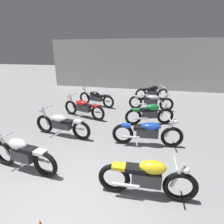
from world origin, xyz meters
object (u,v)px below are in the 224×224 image
Objects in this scene: motorcycle_right_row_1 at (148,132)px; motorcycle_right_row_2 at (150,114)px; motorcycle_left_row_1 at (62,124)px; motorcycle_left_row_2 at (83,108)px; motorcycle_right_row_4 at (152,92)px; motorcycle_left_row_0 at (23,154)px; motorcycle_left_row_3 at (96,98)px; motorcycle_right_row_3 at (151,101)px; motorcycle_right_row_0 at (147,177)px.

motorcycle_right_row_1 is 1.14× the size of motorcycle_right_row_2.
motorcycle_left_row_2 is (0.05, 1.86, 0.00)m from motorcycle_left_row_1.
motorcycle_left_row_2 reaches higher than motorcycle_right_row_4.
motorcycle_left_row_0 is 1.01× the size of motorcycle_right_row_4.
motorcycle_left_row_3 is at bearing 89.85° from motorcycle_left_row_2.
motorcycle_left_row_2 is (0.06, 3.76, -0.01)m from motorcycle_left_row_0.
motorcycle_right_row_1 is 3.56m from motorcycle_right_row_3.
motorcycle_left_row_3 and motorcycle_right_row_1 have the same top height.
motorcycle_left_row_1 is 1.03× the size of motorcycle_left_row_3.
motorcycle_left_row_1 is 3.38m from motorcycle_right_row_2.
motorcycle_right_row_1 is at bearing -51.64° from motorcycle_left_row_3.
motorcycle_left_row_0 is 6.21m from motorcycle_right_row_3.
motorcycle_left_row_1 is at bearing -129.25° from motorcycle_right_row_3.
motorcycle_right_row_3 is at bearing 50.75° from motorcycle_left_row_1.
motorcycle_left_row_3 is at bearing 179.48° from motorcycle_right_row_3.
motorcycle_left_row_0 is 2.98m from motorcycle_right_row_0.
motorcycle_right_row_0 is 5.64m from motorcycle_right_row_3.
motorcycle_right_row_1 and motorcycle_right_row_3 have the same top height.
motorcycle_left_row_1 is at bearing -91.52° from motorcycle_left_row_2.
motorcycle_left_row_3 reaches higher than motorcycle_right_row_0.
motorcycle_right_row_1 is 1.12× the size of motorcycle_right_row_4.
motorcycle_right_row_0 is at bearing -62.84° from motorcycle_left_row_3.
motorcycle_left_row_2 reaches higher than motorcycle_left_row_0.
motorcycle_right_row_0 is (2.91, -3.92, 0.01)m from motorcycle_left_row_2.
motorcycle_right_row_0 is at bearing -3.08° from motorcycle_left_row_0.
motorcycle_left_row_2 is at bearing -149.12° from motorcycle_right_row_3.
motorcycle_right_row_0 is 7.61m from motorcycle_right_row_4.
motorcycle_right_row_1 is at bearing 91.94° from motorcycle_right_row_0.
motorcycle_left_row_3 is 3.42m from motorcycle_right_row_2.
motorcycle_left_row_1 is at bearing 89.63° from motorcycle_left_row_0.
motorcycle_left_row_3 is (0.07, 5.50, -0.01)m from motorcycle_left_row_0.
motorcycle_left_row_2 is at bearing -90.15° from motorcycle_left_row_3.
motorcycle_right_row_4 is at bearing 89.69° from motorcycle_right_row_3.
motorcycle_left_row_3 is 1.09× the size of motorcycle_right_row_4.
motorcycle_left_row_3 is at bearing 128.36° from motorcycle_right_row_1.
motorcycle_right_row_0 is 0.91× the size of motorcycle_right_row_1.
motorcycle_left_row_0 and motorcycle_right_row_4 have the same top height.
motorcycle_right_row_4 is at bearing 51.99° from motorcycle_left_row_2.
motorcycle_right_row_3 reaches higher than motorcycle_right_row_0.
motorcycle_left_row_2 and motorcycle_right_row_3 have the same top height.
motorcycle_left_row_1 reaches higher than motorcycle_right_row_0.
motorcycle_right_row_0 is (2.97, -0.16, 0.00)m from motorcycle_left_row_0.
motorcycle_right_row_2 is (-0.05, 3.78, 0.00)m from motorcycle_right_row_0.
motorcycle_right_row_4 is (2.87, 1.94, 0.01)m from motorcycle_left_row_3.
motorcycle_right_row_0 is at bearing -89.76° from motorcycle_right_row_4.
motorcycle_left_row_3 is at bearing -145.96° from motorcycle_right_row_4.
motorcycle_right_row_1 is at bearing -90.46° from motorcycle_right_row_3.
motorcycle_left_row_2 is 4.67m from motorcycle_right_row_4.
motorcycle_left_row_0 is 1.00× the size of motorcycle_right_row_0.
motorcycle_left_row_3 and motorcycle_right_row_3 have the same top height.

